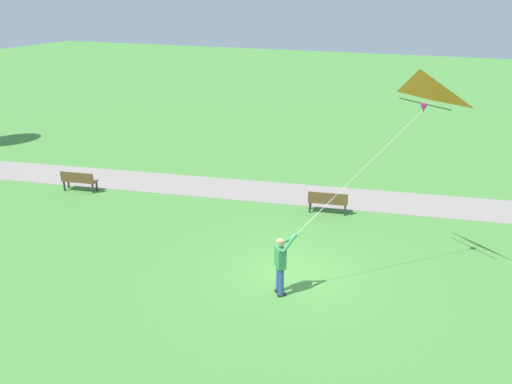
{
  "coord_description": "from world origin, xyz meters",
  "views": [
    {
      "loc": [
        -12.91,
        -3.86,
        7.95
      ],
      "look_at": [
        -0.59,
        1.05,
        2.73
      ],
      "focal_mm": 35.92,
      "sensor_mm": 36.0,
      "label": 1
    }
  ],
  "objects_px": {
    "flying_kite": "(418,92)",
    "park_bench_near_walkway": "(328,201)",
    "person_kite_flyer": "(281,261)",
    "park_bench_far_walkway": "(79,180)"
  },
  "relations": [
    {
      "from": "person_kite_flyer",
      "to": "flying_kite",
      "type": "relative_size",
      "value": 0.43
    },
    {
      "from": "flying_kite",
      "to": "park_bench_near_walkway",
      "type": "relative_size",
      "value": 2.76
    },
    {
      "from": "flying_kite",
      "to": "park_bench_near_walkway",
      "type": "distance_m",
      "value": 6.99
    },
    {
      "from": "person_kite_flyer",
      "to": "park_bench_far_walkway",
      "type": "height_order",
      "value": "person_kite_flyer"
    },
    {
      "from": "park_bench_near_walkway",
      "to": "person_kite_flyer",
      "type": "bearing_deg",
      "value": -178.3
    },
    {
      "from": "park_bench_far_walkway",
      "to": "person_kite_flyer",
      "type": "bearing_deg",
      "value": -112.36
    },
    {
      "from": "person_kite_flyer",
      "to": "flying_kite",
      "type": "distance_m",
      "value": 5.77
    },
    {
      "from": "flying_kite",
      "to": "park_bench_near_walkway",
      "type": "bearing_deg",
      "value": 39.33
    },
    {
      "from": "person_kite_flyer",
      "to": "park_bench_far_walkway",
      "type": "distance_m",
      "value": 11.42
    },
    {
      "from": "person_kite_flyer",
      "to": "flying_kite",
      "type": "bearing_deg",
      "value": -53.09
    }
  ]
}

